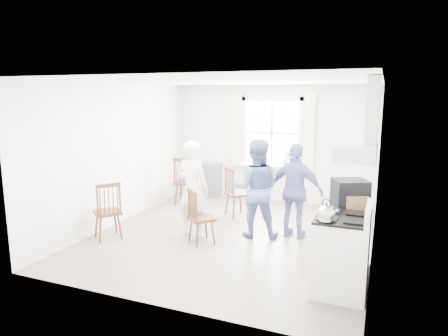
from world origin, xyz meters
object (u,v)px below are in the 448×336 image
windsor_chair_c (108,205)px  person_left (193,189)px  person_mid (256,189)px  gas_stove (340,253)px  person_right (296,191)px  windsor_chair_a (184,176)px  low_cabinet (351,238)px  windsor_chair_b (196,211)px  stereo_stack (350,194)px

windsor_chair_c → person_left: size_ratio=0.60×
person_mid → windsor_chair_c: bearing=12.8°
person_left → person_mid: person_mid is taller
windsor_chair_c → person_mid: bearing=26.4°
gas_stove → person_left: (-2.52, 1.08, 0.34)m
person_left → person_right: person_left is taller
windsor_chair_a → person_left: bearing=-58.2°
low_cabinet → person_right: 1.42m
person_right → gas_stove: bearing=127.3°
gas_stove → low_cabinet: bearing=84.3°
person_right → person_left: bearing=28.9°
low_cabinet → windsor_chair_a: 4.16m
low_cabinet → person_mid: (-1.61, 0.78, 0.38)m
low_cabinet → windsor_chair_b: size_ratio=0.99×
person_mid → stereo_stack: bearing=138.0°
gas_stove → person_right: size_ratio=0.70×
gas_stove → person_left: 2.77m
windsor_chair_c → person_right: bearing=24.5°
windsor_chair_a → windsor_chair_b: windsor_chair_a is taller
person_left → windsor_chair_b: bearing=131.4°
low_cabinet → person_mid: size_ratio=0.54×
windsor_chair_c → person_right: size_ratio=0.62×
windsor_chair_b → windsor_chair_c: (-1.41, -0.38, 0.05)m
person_mid → person_left: bearing=8.3°
low_cabinet → person_right: bearing=135.1°
windsor_chair_b → person_mid: size_ratio=0.55×
low_cabinet → windsor_chair_b: (-2.39, 0.07, 0.10)m
low_cabinet → person_mid: bearing=154.3°
low_cabinet → stereo_stack: bearing=-120.7°
gas_stove → windsor_chair_a: size_ratio=1.06×
low_cabinet → windsor_chair_a: windsor_chair_a is taller
person_left → stereo_stack: bearing=178.2°
low_cabinet → windsor_chair_b: bearing=178.4°
low_cabinet → person_right: (-0.98, 0.97, 0.35)m
stereo_stack → person_mid: person_mid is taller
person_left → low_cabinet: bearing=179.8°
windsor_chair_b → person_left: size_ratio=0.55×
windsor_chair_c → windsor_chair_a: bearing=85.7°
windsor_chair_a → windsor_chair_b: size_ratio=1.17×
windsor_chair_c → person_left: 1.41m
person_right → windsor_chair_a: bearing=-13.2°
windsor_chair_a → low_cabinet: bearing=-29.4°
stereo_stack → windsor_chair_c: size_ratio=0.55×
windsor_chair_a → person_mid: 2.39m
gas_stove → low_cabinet: (0.07, 0.70, -0.03)m
stereo_stack → person_mid: size_ratio=0.33×
windsor_chair_a → windsor_chair_c: 2.36m
stereo_stack → windsor_chair_a: 4.18m
low_cabinet → stereo_stack: stereo_stack is taller
gas_stove → stereo_stack: size_ratio=2.07×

